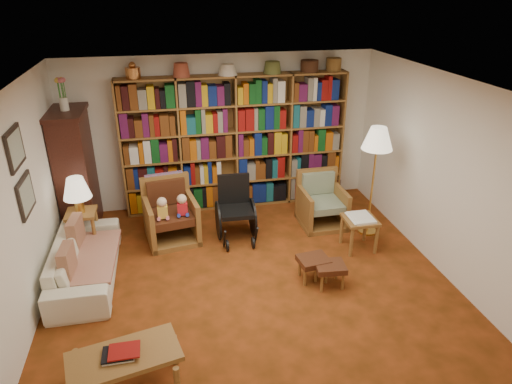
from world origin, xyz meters
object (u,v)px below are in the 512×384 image
object	(u,v)px
footstool_b	(330,268)
side_table_papers	(360,224)
armchair_sage	(320,204)
armchair_leather	(171,214)
coffee_table	(124,359)
side_table_lamp	(82,222)
sofa	(85,260)
footstool_a	(313,262)
wheelchair	(235,210)
floor_lamp	(377,143)

from	to	relation	value
footstool_b	side_table_papers	bearing A→B (deg)	46.88
armchair_sage	armchair_leather	bearing A→B (deg)	179.44
armchair_leather	coffee_table	distance (m)	2.83
side_table_lamp	armchair_leather	size ratio (longest dim) A/B	0.66
sofa	side_table_lamp	world-z (taller)	side_table_lamp
footstool_a	armchair_leather	bearing A→B (deg)	139.21
wheelchair	coffee_table	size ratio (longest dim) A/B	0.88
armchair_leather	armchair_sage	bearing A→B (deg)	-0.56
sofa	side_table_papers	size ratio (longest dim) A/B	3.61
wheelchair	coffee_table	distance (m)	2.96
side_table_lamp	armchair_leather	distance (m)	1.23
floor_lamp	footstool_a	xyz separation A→B (m)	(-1.21, -1.00, -1.17)
armchair_leather	side_table_papers	xyz separation A→B (m)	(2.59, -0.89, 0.02)
side_table_lamp	wheelchair	xyz separation A→B (m)	(2.15, -0.06, -0.01)
armchair_leather	floor_lamp	xyz separation A→B (m)	(2.93, -0.48, 1.06)
side_table_lamp	footstool_b	world-z (taller)	side_table_lamp
side_table_lamp	footstool_a	distance (m)	3.23
armchair_sage	floor_lamp	world-z (taller)	floor_lamp
floor_lamp	footstool_b	xyz separation A→B (m)	(-1.05, -1.17, -1.18)
side_table_papers	floor_lamp	bearing A→B (deg)	50.68
armchair_leather	floor_lamp	distance (m)	3.15
sofa	footstool_b	xyz separation A→B (m)	(3.00, -0.79, -0.01)
footstool_a	armchair_sage	bearing A→B (deg)	67.78
coffee_table	side_table_papers	bearing A→B (deg)	31.08
sofa	side_table_papers	distance (m)	3.71
side_table_papers	footstool_a	bearing A→B (deg)	-145.90
sofa	footstool_a	world-z (taller)	sofa
side_table_lamp	side_table_papers	world-z (taller)	side_table_lamp
footstool_b	sofa	bearing A→B (deg)	165.22
sofa	wheelchair	distance (m)	2.16
floor_lamp	footstool_b	distance (m)	1.97
sofa	armchair_sage	world-z (taller)	armchair_sage
wheelchair	floor_lamp	distance (m)	2.25
armchair_sage	floor_lamp	size ratio (longest dim) A/B	0.50
floor_lamp	coffee_table	distance (m)	4.29
side_table_lamp	coffee_table	world-z (taller)	side_table_lamp
side_table_lamp	side_table_papers	size ratio (longest dim) A/B	1.20
floor_lamp	side_table_papers	size ratio (longest dim) A/B	3.27
armchair_sage	side_table_papers	distance (m)	0.92
wheelchair	side_table_papers	world-z (taller)	wheelchair
footstool_a	coffee_table	bearing A→B (deg)	-150.15
sofa	footstool_a	bearing A→B (deg)	-101.96
footstool_a	coffee_table	size ratio (longest dim) A/B	0.38
armchair_sage	coffee_table	distance (m)	3.96
armchair_sage	coffee_table	xyz separation A→B (m)	(-2.85, -2.75, 0.03)
floor_lamp	armchair_leather	bearing A→B (deg)	170.70
footstool_a	footstool_b	bearing A→B (deg)	-46.46
armchair_leather	wheelchair	xyz separation A→B (m)	(0.93, -0.20, 0.06)
side_table_papers	sofa	bearing A→B (deg)	179.52
wheelchair	side_table_papers	xyz separation A→B (m)	(1.66, -0.69, -0.04)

